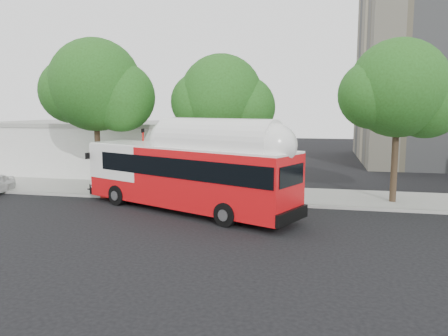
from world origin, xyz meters
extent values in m
plane|color=black|center=(0.00, 0.00, 0.00)|extent=(120.00, 120.00, 0.00)
cube|color=gray|center=(0.00, 6.50, 0.07)|extent=(60.00, 5.00, 0.15)
cube|color=gray|center=(0.00, 3.90, 0.07)|extent=(60.00, 0.30, 0.15)
cube|color=maroon|center=(-3.00, 3.90, 0.08)|extent=(10.00, 0.32, 0.16)
cylinder|color=#2D2116|center=(-9.00, 5.50, 3.04)|extent=(0.36, 0.36, 6.08)
sphere|color=#204A15|center=(-9.00, 5.50, 6.84)|extent=(5.80, 5.80, 5.80)
sphere|color=#204A15|center=(-7.41, 5.70, 6.08)|extent=(4.35, 4.35, 4.35)
cylinder|color=#2D2116|center=(-1.00, 6.00, 2.72)|extent=(0.36, 0.36, 5.44)
sphere|color=#204A15|center=(-1.00, 6.00, 6.12)|extent=(5.00, 5.00, 5.00)
sphere|color=#204A15|center=(0.38, 6.20, 5.44)|extent=(3.75, 3.75, 3.75)
cylinder|color=#2D2116|center=(9.00, 5.80, 2.88)|extent=(0.36, 0.36, 5.76)
sphere|color=#204A15|center=(9.00, 5.80, 6.48)|extent=(5.40, 5.40, 5.40)
sphere|color=#204A15|center=(10.48, 6.00, 5.76)|extent=(4.05, 4.05, 4.05)
cube|color=silver|center=(-14.00, 14.00, 2.00)|extent=(16.00, 10.00, 4.00)
cube|color=gray|center=(-14.00, 14.00, 4.10)|extent=(16.20, 10.20, 0.30)
cube|color=red|center=(-1.94, 1.67, 1.85)|extent=(12.37, 7.51, 2.99)
cube|color=black|center=(-1.47, 1.46, 2.47)|extent=(11.27, 7.06, 0.98)
cube|color=white|center=(-1.94, 1.67, 3.39)|extent=(12.34, 7.44, 0.10)
cube|color=white|center=(-0.06, 0.82, 3.66)|extent=(6.86, 4.58, 0.57)
cube|color=black|center=(-8.09, 4.43, 0.52)|extent=(1.51, 2.03, 0.06)
imported|color=navy|center=(-8.09, 4.43, 1.01)|extent=(1.29, 1.86, 0.93)
cylinder|color=red|center=(-5.53, 4.66, 1.98)|extent=(0.12, 0.12, 3.96)
cube|color=black|center=(-5.53, 4.66, 4.06)|extent=(0.05, 0.40, 0.25)
camera|label=1|loc=(4.86, -19.92, 5.40)|focal=35.00mm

